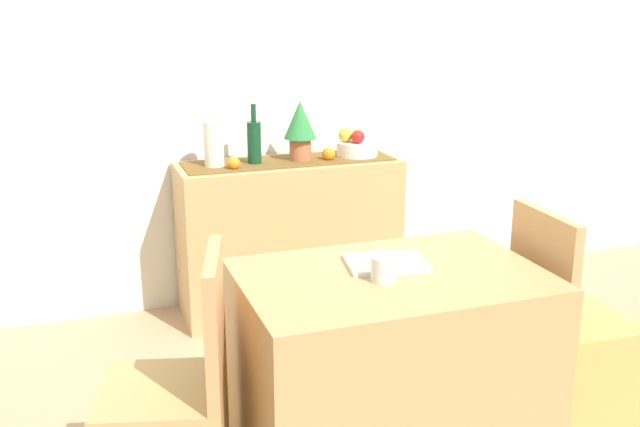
# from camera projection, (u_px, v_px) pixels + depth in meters

# --- Properties ---
(ground_plane) EXTENTS (6.40, 6.40, 0.02)m
(ground_plane) POSITION_uv_depth(u_px,v_px,m) (346.00, 389.00, 3.28)
(ground_plane) COLOR tan
(ground_plane) RESTS_ON ground
(room_wall_rear) EXTENTS (6.40, 0.06, 2.70)m
(room_wall_rear) POSITION_uv_depth(u_px,v_px,m) (269.00, 57.00, 3.96)
(room_wall_rear) COLOR silver
(room_wall_rear) RESTS_ON ground
(sideboard_console) EXTENTS (1.17, 0.42, 0.83)m
(sideboard_console) POSITION_uv_depth(u_px,v_px,m) (289.00, 237.00, 4.00)
(sideboard_console) COLOR tan
(sideboard_console) RESTS_ON ground
(table_runner) EXTENTS (1.10, 0.32, 0.01)m
(table_runner) POSITION_uv_depth(u_px,v_px,m) (289.00, 161.00, 3.88)
(table_runner) COLOR brown
(table_runner) RESTS_ON sideboard_console
(fruit_bowl) EXTENTS (0.22, 0.22, 0.07)m
(fruit_bowl) POSITION_uv_depth(u_px,v_px,m) (357.00, 149.00, 3.99)
(fruit_bowl) COLOR white
(fruit_bowl) RESTS_ON table_runner
(apple_left) EXTENTS (0.07, 0.07, 0.07)m
(apple_left) POSITION_uv_depth(u_px,v_px,m) (357.00, 135.00, 4.00)
(apple_left) COLOR gold
(apple_left) RESTS_ON fruit_bowl
(apple_rear) EXTENTS (0.07, 0.07, 0.07)m
(apple_rear) POSITION_uv_depth(u_px,v_px,m) (358.00, 137.00, 3.93)
(apple_rear) COLOR red
(apple_rear) RESTS_ON fruit_bowl
(apple_center) EXTENTS (0.08, 0.08, 0.08)m
(apple_center) POSITION_uv_depth(u_px,v_px,m) (346.00, 135.00, 3.97)
(apple_center) COLOR gold
(apple_center) RESTS_ON fruit_bowl
(wine_bottle) EXTENTS (0.07, 0.07, 0.31)m
(wine_bottle) POSITION_uv_depth(u_px,v_px,m) (254.00, 142.00, 3.79)
(wine_bottle) COLOR #113F23
(wine_bottle) RESTS_ON sideboard_console
(ceramic_vase) EXTENTS (0.10, 0.10, 0.24)m
(ceramic_vase) POSITION_uv_depth(u_px,v_px,m) (214.00, 144.00, 3.72)
(ceramic_vase) COLOR silver
(ceramic_vase) RESTS_ON sideboard_console
(potted_plant) EXTENTS (0.17, 0.17, 0.32)m
(potted_plant) POSITION_uv_depth(u_px,v_px,m) (300.00, 126.00, 3.85)
(potted_plant) COLOR #B46542
(potted_plant) RESTS_ON sideboard_console
(orange_loose_far) EXTENTS (0.07, 0.07, 0.07)m
(orange_loose_far) POSITION_uv_depth(u_px,v_px,m) (234.00, 163.00, 3.69)
(orange_loose_far) COLOR orange
(orange_loose_far) RESTS_ON sideboard_console
(orange_loose_end) EXTENTS (0.07, 0.07, 0.07)m
(orange_loose_end) POSITION_uv_depth(u_px,v_px,m) (329.00, 154.00, 3.90)
(orange_loose_end) COLOR orange
(orange_loose_end) RESTS_ON sideboard_console
(dining_table) EXTENTS (1.06, 0.70, 0.74)m
(dining_table) POSITION_uv_depth(u_px,v_px,m) (389.00, 369.00, 2.67)
(dining_table) COLOR tan
(dining_table) RESTS_ON ground
(open_book) EXTENTS (0.31, 0.26, 0.02)m
(open_book) POSITION_uv_depth(u_px,v_px,m) (386.00, 263.00, 2.64)
(open_book) COLOR white
(open_book) RESTS_ON dining_table
(coffee_cup) EXTENTS (0.09, 0.09, 0.09)m
(coffee_cup) POSITION_uv_depth(u_px,v_px,m) (384.00, 269.00, 2.48)
(coffee_cup) COLOR silver
(coffee_cup) RESTS_ON dining_table
(chair_by_corner) EXTENTS (0.41, 0.41, 0.90)m
(chair_by_corner) POSITION_uv_depth(u_px,v_px,m) (570.00, 361.00, 2.95)
(chair_by_corner) COLOR tan
(chair_by_corner) RESTS_ON ground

